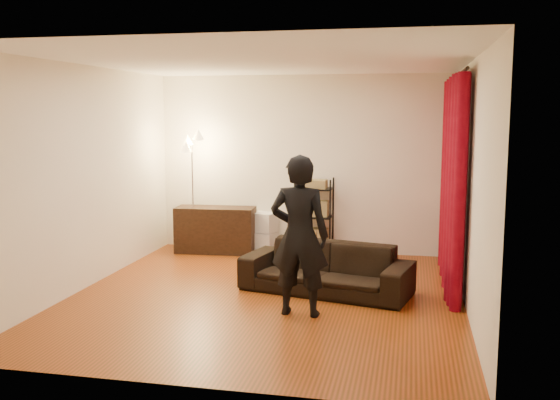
% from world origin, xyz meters
% --- Properties ---
extents(floor, '(5.00, 5.00, 0.00)m').
position_xyz_m(floor, '(0.00, 0.00, 0.00)').
color(floor, '#8E3915').
rests_on(floor, ground).
extents(ceiling, '(5.00, 5.00, 0.00)m').
position_xyz_m(ceiling, '(0.00, 0.00, 2.70)').
color(ceiling, white).
rests_on(ceiling, ground).
extents(wall_back, '(5.00, 0.00, 5.00)m').
position_xyz_m(wall_back, '(0.00, 2.50, 1.35)').
color(wall_back, '#F0E6CF').
rests_on(wall_back, ground).
extents(wall_front, '(5.00, 0.00, 5.00)m').
position_xyz_m(wall_front, '(0.00, -2.50, 1.35)').
color(wall_front, '#F0E6CF').
rests_on(wall_front, ground).
extents(wall_left, '(0.00, 5.00, 5.00)m').
position_xyz_m(wall_left, '(-2.25, 0.00, 1.35)').
color(wall_left, '#F0E6CF').
rests_on(wall_left, ground).
extents(wall_right, '(0.00, 5.00, 5.00)m').
position_xyz_m(wall_right, '(2.25, 0.00, 1.35)').
color(wall_right, '#F0E6CF').
rests_on(wall_right, ground).
extents(curtain_rod, '(0.04, 2.65, 0.04)m').
position_xyz_m(curtain_rod, '(2.15, 1.12, 2.58)').
color(curtain_rod, black).
rests_on(curtain_rod, wall_right).
extents(curtain, '(0.22, 2.65, 2.55)m').
position_xyz_m(curtain, '(2.13, 1.12, 1.28)').
color(curtain, maroon).
rests_on(curtain, ground).
extents(sofa, '(2.12, 1.21, 0.58)m').
position_xyz_m(sofa, '(0.66, 0.31, 0.29)').
color(sofa, black).
rests_on(sofa, ground).
extents(person, '(0.63, 0.43, 1.71)m').
position_xyz_m(person, '(0.49, -0.57, 0.85)').
color(person, black).
rests_on(person, ground).
extents(media_cabinet, '(1.23, 0.53, 0.70)m').
position_xyz_m(media_cabinet, '(-1.29, 2.11, 0.35)').
color(media_cabinet, black).
rests_on(media_cabinet, ground).
extents(storage_boxes, '(0.44, 0.39, 0.61)m').
position_xyz_m(storage_boxes, '(-0.59, 2.31, 0.31)').
color(storage_boxes, silver).
rests_on(storage_boxes, ground).
extents(wire_shelf, '(0.55, 0.39, 1.16)m').
position_xyz_m(wire_shelf, '(0.21, 2.28, 0.58)').
color(wire_shelf, black).
rests_on(wire_shelf, ground).
extents(floor_lamp, '(0.36, 0.36, 1.82)m').
position_xyz_m(floor_lamp, '(-1.63, 2.03, 0.91)').
color(floor_lamp, silver).
rests_on(floor_lamp, ground).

